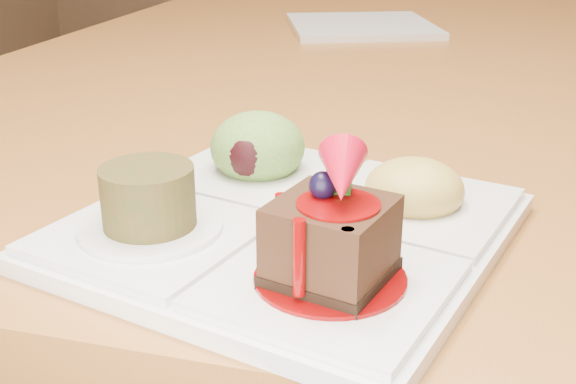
# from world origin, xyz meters

# --- Properties ---
(dining_table) EXTENTS (1.00, 1.80, 0.75)m
(dining_table) POSITION_xyz_m (0.00, 0.00, 0.68)
(dining_table) COLOR #9F6829
(dining_table) RESTS_ON ground
(sampler_plate) EXTENTS (0.33, 0.33, 0.10)m
(sampler_plate) POSITION_xyz_m (0.07, -0.75, 0.77)
(sampler_plate) COLOR silver
(sampler_plate) RESTS_ON dining_table
(second_plate) EXTENTS (0.31, 0.31, 0.01)m
(second_plate) POSITION_xyz_m (-0.02, 0.09, 0.76)
(second_plate) COLOR silver
(second_plate) RESTS_ON dining_table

